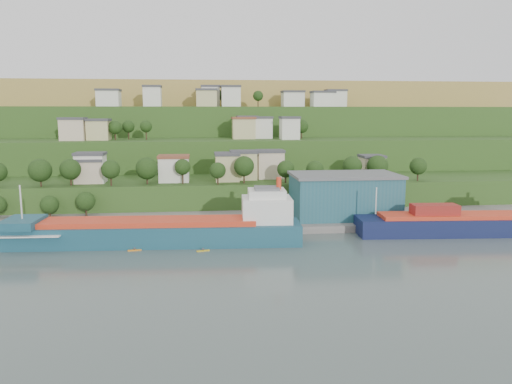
{
  "coord_description": "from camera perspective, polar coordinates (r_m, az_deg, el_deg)",
  "views": [
    {
      "loc": [
        -3.44,
        -114.13,
        32.59
      ],
      "look_at": [
        10.73,
        15.0,
        11.79
      ],
      "focal_mm": 35.0,
      "sensor_mm": 36.0,
      "label": 1
    }
  ],
  "objects": [
    {
      "name": "pebble_beach",
      "position": [
        149.17,
        -26.39,
        -4.49
      ],
      "size": [
        40.0,
        18.0,
        2.4
      ],
      "primitive_type": "cube",
      "color": "slate",
      "rests_on": "ground"
    },
    {
      "name": "cargo_ship_near",
      "position": [
        127.1,
        -10.23,
        -4.54
      ],
      "size": [
        72.42,
        14.91,
        18.49
      ],
      "rotation": [
        0.0,
        0.0,
        -0.05
      ],
      "color": "#164253",
      "rests_on": "ground"
    },
    {
      "name": "kayak_orange",
      "position": [
        122.99,
        -13.71,
        -6.42
      ],
      "size": [
        3.25,
        1.05,
        0.8
      ],
      "rotation": [
        0.0,
        0.0,
        0.16
      ],
      "color": "orange",
      "rests_on": "ground"
    },
    {
      "name": "caravan",
      "position": [
        149.02,
        -24.76,
        -3.35
      ],
      "size": [
        6.39,
        3.07,
        2.89
      ],
      "primitive_type": "cube",
      "rotation": [
        0.0,
        0.0,
        0.08
      ],
      "color": "silver",
      "rests_on": "pebble_beach"
    },
    {
      "name": "quay",
      "position": [
        147.69,
        3.03,
        -3.66
      ],
      "size": [
        220.0,
        26.0,
        4.0
      ],
      "primitive_type": "cube",
      "color": "slate",
      "rests_on": "ground"
    },
    {
      "name": "hillside",
      "position": [
        284.71,
        -5.53,
        2.5
      ],
      "size": [
        360.0,
        210.58,
        96.0
      ],
      "color": "#284719",
      "rests_on": "ground"
    },
    {
      "name": "dinghy",
      "position": [
        142.71,
        -24.24,
        -4.27
      ],
      "size": [
        3.94,
        1.66,
        0.77
      ],
      "primitive_type": "cube",
      "rotation": [
        0.0,
        0.0,
        0.05
      ],
      "color": "silver",
      "rests_on": "pebble_beach"
    },
    {
      "name": "warehouse",
      "position": [
        149.58,
        10.04,
        -0.34
      ],
      "size": [
        31.05,
        19.08,
        12.8
      ],
      "rotation": [
        0.0,
        0.0,
        -0.0
      ],
      "color": "#1F525F",
      "rests_on": "quay"
    },
    {
      "name": "cargo_ship_far",
      "position": [
        148.0,
        24.02,
        -3.39
      ],
      "size": [
        61.51,
        14.16,
        16.56
      ],
      "rotation": [
        0.0,
        0.0,
        -0.07
      ],
      "color": "#0D143C",
      "rests_on": "ground"
    },
    {
      "name": "kayak_yellow",
      "position": [
        119.75,
        -6.07,
        -6.63
      ],
      "size": [
        3.16,
        1.26,
        0.78
      ],
      "rotation": [
        0.0,
        0.0,
        0.24
      ],
      "color": "gold",
      "rests_on": "ground"
    },
    {
      "name": "ground",
      "position": [
        118.74,
        -4.39,
        -6.86
      ],
      "size": [
        500.0,
        500.0,
        0.0
      ],
      "primitive_type": "plane",
      "color": "#404E48",
      "rests_on": "ground"
    }
  ]
}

